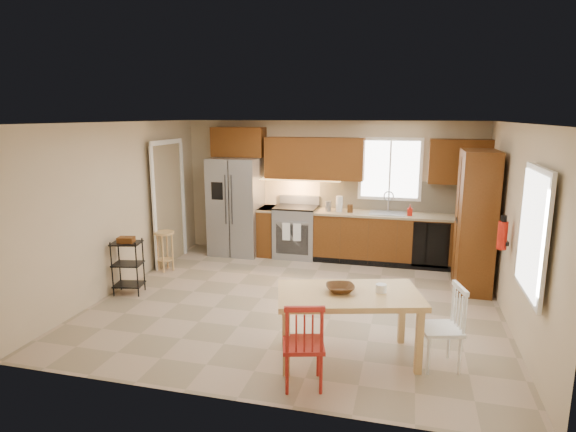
# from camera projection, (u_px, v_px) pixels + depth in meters

# --- Properties ---
(floor) EXTENTS (5.50, 5.50, 0.00)m
(floor) POSITION_uv_depth(u_px,v_px,m) (298.00, 302.00, 6.83)
(floor) COLOR tan
(floor) RESTS_ON ground
(ceiling) EXTENTS (5.50, 5.00, 0.02)m
(ceiling) POSITION_uv_depth(u_px,v_px,m) (299.00, 123.00, 6.31)
(ceiling) COLOR silver
(ceiling) RESTS_ON ground
(wall_back) EXTENTS (5.50, 0.02, 2.50)m
(wall_back) POSITION_uv_depth(u_px,v_px,m) (329.00, 189.00, 8.94)
(wall_back) COLOR #CCB793
(wall_back) RESTS_ON ground
(wall_front) EXTENTS (5.50, 0.02, 2.50)m
(wall_front) POSITION_uv_depth(u_px,v_px,m) (233.00, 273.00, 4.20)
(wall_front) COLOR #CCB793
(wall_front) RESTS_ON ground
(wall_left) EXTENTS (0.02, 5.00, 2.50)m
(wall_left) POSITION_uv_depth(u_px,v_px,m) (121.00, 206.00, 7.24)
(wall_left) COLOR #CCB793
(wall_left) RESTS_ON ground
(wall_right) EXTENTS (0.02, 5.00, 2.50)m
(wall_right) POSITION_uv_depth(u_px,v_px,m) (516.00, 227.00, 5.90)
(wall_right) COLOR #CCB793
(wall_right) RESTS_ON ground
(refrigerator) EXTENTS (0.92, 0.75, 1.82)m
(refrigerator) POSITION_uv_depth(u_px,v_px,m) (236.00, 206.00, 9.07)
(refrigerator) COLOR gray
(refrigerator) RESTS_ON floor
(range_stove) EXTENTS (0.76, 0.63, 0.92)m
(range_stove) POSITION_uv_depth(u_px,v_px,m) (296.00, 232.00, 8.93)
(range_stove) COLOR gray
(range_stove) RESTS_ON floor
(base_cabinet_narrow) EXTENTS (0.30, 0.60, 0.90)m
(base_cabinet_narrow) POSITION_uv_depth(u_px,v_px,m) (268.00, 231.00, 9.09)
(base_cabinet_narrow) COLOR #633212
(base_cabinet_narrow) RESTS_ON floor
(base_cabinet_run) EXTENTS (2.92, 0.60, 0.90)m
(base_cabinet_run) POSITION_uv_depth(u_px,v_px,m) (397.00, 239.00, 8.50)
(base_cabinet_run) COLOR #633212
(base_cabinet_run) RESTS_ON floor
(dishwasher) EXTENTS (0.60, 0.02, 0.78)m
(dishwasher) POSITION_uv_depth(u_px,v_px,m) (431.00, 245.00, 8.09)
(dishwasher) COLOR black
(dishwasher) RESTS_ON floor
(backsplash) EXTENTS (2.92, 0.03, 0.55)m
(backsplash) POSITION_uv_depth(u_px,v_px,m) (400.00, 196.00, 8.62)
(backsplash) COLOR beige
(backsplash) RESTS_ON wall_back
(upper_over_fridge) EXTENTS (1.00, 0.35, 0.55)m
(upper_over_fridge) POSITION_uv_depth(u_px,v_px,m) (239.00, 142.00, 9.01)
(upper_over_fridge) COLOR #643410
(upper_over_fridge) RESTS_ON wall_back
(upper_left_block) EXTENTS (1.80, 0.35, 0.75)m
(upper_left_block) POSITION_uv_depth(u_px,v_px,m) (314.00, 158.00, 8.71)
(upper_left_block) COLOR #643410
(upper_left_block) RESTS_ON wall_back
(upper_right_block) EXTENTS (1.00, 0.35, 0.75)m
(upper_right_block) POSITION_uv_depth(u_px,v_px,m) (460.00, 162.00, 8.10)
(upper_right_block) COLOR #643410
(upper_right_block) RESTS_ON wall_back
(window_back) EXTENTS (1.12, 0.04, 1.12)m
(window_back) POSITION_uv_depth(u_px,v_px,m) (390.00, 169.00, 8.57)
(window_back) COLOR white
(window_back) RESTS_ON wall_back
(sink) EXTENTS (0.62, 0.46, 0.16)m
(sink) POSITION_uv_depth(u_px,v_px,m) (387.00, 216.00, 8.46)
(sink) COLOR gray
(sink) RESTS_ON base_cabinet_run
(undercab_glow) EXTENTS (1.60, 0.30, 0.01)m
(undercab_glow) POSITION_uv_depth(u_px,v_px,m) (298.00, 180.00, 8.84)
(undercab_glow) COLOR #FFBF66
(undercab_glow) RESTS_ON wall_back
(soap_bottle) EXTENTS (0.09, 0.09, 0.19)m
(soap_bottle) POSITION_uv_depth(u_px,v_px,m) (410.00, 210.00, 8.25)
(soap_bottle) COLOR #B9190C
(soap_bottle) RESTS_ON base_cabinet_run
(paper_towel) EXTENTS (0.12, 0.12, 0.28)m
(paper_towel) POSITION_uv_depth(u_px,v_px,m) (339.00, 204.00, 8.59)
(paper_towel) COLOR white
(paper_towel) RESTS_ON base_cabinet_run
(canister_steel) EXTENTS (0.11, 0.11, 0.18)m
(canister_steel) POSITION_uv_depth(u_px,v_px,m) (328.00, 206.00, 8.65)
(canister_steel) COLOR gray
(canister_steel) RESTS_ON base_cabinet_run
(canister_wood) EXTENTS (0.10, 0.10, 0.14)m
(canister_wood) POSITION_uv_depth(u_px,v_px,m) (350.00, 209.00, 8.52)
(canister_wood) COLOR #4E3114
(canister_wood) RESTS_ON base_cabinet_run
(pantry) EXTENTS (0.50, 0.95, 2.10)m
(pantry) POSITION_uv_depth(u_px,v_px,m) (475.00, 221.00, 7.15)
(pantry) COLOR #633212
(pantry) RESTS_ON floor
(fire_extinguisher) EXTENTS (0.12, 0.12, 0.36)m
(fire_extinguisher) POSITION_uv_depth(u_px,v_px,m) (502.00, 235.00, 6.10)
(fire_extinguisher) COLOR #B9190C
(fire_extinguisher) RESTS_ON wall_right
(window_right) EXTENTS (0.04, 1.02, 1.32)m
(window_right) POSITION_uv_depth(u_px,v_px,m) (534.00, 233.00, 4.78)
(window_right) COLOR white
(window_right) RESTS_ON wall_right
(doorway) EXTENTS (0.04, 0.95, 2.10)m
(doorway) POSITION_uv_depth(u_px,v_px,m) (168.00, 204.00, 8.49)
(doorway) COLOR #8C7A59
(doorway) RESTS_ON wall_left
(dining_table) EXTENTS (1.68, 1.22, 0.74)m
(dining_table) POSITION_uv_depth(u_px,v_px,m) (348.00, 326.00, 5.18)
(dining_table) COLOR tan
(dining_table) RESTS_ON floor
(chair_red) EXTENTS (0.51, 0.51, 0.89)m
(chair_red) POSITION_uv_depth(u_px,v_px,m) (303.00, 343.00, 4.64)
(chair_red) COLOR #AC231A
(chair_red) RESTS_ON floor
(chair_white) EXTENTS (0.51, 0.51, 0.89)m
(chair_white) POSITION_uv_depth(u_px,v_px,m) (440.00, 327.00, 4.98)
(chair_white) COLOR white
(chair_white) RESTS_ON floor
(table_bowl) EXTENTS (0.38, 0.38, 0.07)m
(table_bowl) POSITION_uv_depth(u_px,v_px,m) (340.00, 292.00, 5.13)
(table_bowl) COLOR #4E3114
(table_bowl) RESTS_ON dining_table
(table_jar) EXTENTS (0.13, 0.13, 0.12)m
(table_jar) POSITION_uv_depth(u_px,v_px,m) (381.00, 290.00, 5.11)
(table_jar) COLOR white
(table_jar) RESTS_ON dining_table
(bar_stool) EXTENTS (0.43, 0.43, 0.68)m
(bar_stool) POSITION_uv_depth(u_px,v_px,m) (165.00, 251.00, 8.13)
(bar_stool) COLOR tan
(bar_stool) RESTS_ON floor
(utility_cart) EXTENTS (0.46, 0.39, 0.82)m
(utility_cart) POSITION_uv_depth(u_px,v_px,m) (128.00, 267.00, 7.07)
(utility_cart) COLOR black
(utility_cart) RESTS_ON floor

